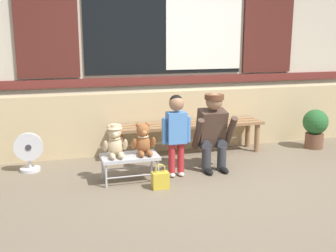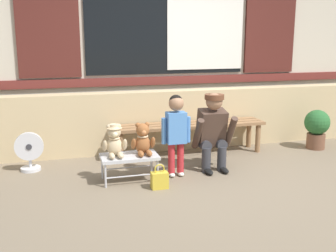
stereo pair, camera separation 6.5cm
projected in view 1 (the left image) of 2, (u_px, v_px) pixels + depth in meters
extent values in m
plane|color=#756651|center=(210.00, 181.00, 4.62)|extent=(60.00, 60.00, 0.00)
cube|color=tan|center=(174.00, 120.00, 5.87)|extent=(6.95, 0.25, 0.85)
cube|color=beige|center=(164.00, 26.00, 6.07)|extent=(7.09, 0.20, 3.50)
cube|color=maroon|center=(166.00, 80.00, 6.13)|extent=(6.52, 0.04, 0.12)
cube|color=black|center=(166.00, 26.00, 5.96)|extent=(2.40, 0.03, 1.40)
cube|color=silver|center=(204.00, 26.00, 6.11)|extent=(1.20, 0.02, 1.29)
cube|color=#4C1E19|center=(46.00, 25.00, 5.49)|extent=(0.84, 0.05, 1.43)
cube|color=#4C1E19|center=(268.00, 26.00, 6.41)|extent=(0.84, 0.05, 1.43)
cube|color=#8E6642|center=(192.00, 127.00, 5.42)|extent=(2.10, 0.11, 0.04)
cube|color=#8E6642|center=(189.00, 125.00, 5.55)|extent=(2.10, 0.11, 0.04)
cube|color=#8E6642|center=(185.00, 123.00, 5.69)|extent=(2.10, 0.11, 0.04)
cylinder|color=#8E6642|center=(121.00, 148.00, 5.20)|extent=(0.07, 0.07, 0.40)
cylinder|color=#8E6642|center=(117.00, 143.00, 5.47)|extent=(0.07, 0.07, 0.40)
cylinder|color=#8E6642|center=(257.00, 138.00, 5.74)|extent=(0.07, 0.07, 0.40)
cylinder|color=#8E6642|center=(248.00, 133.00, 6.00)|extent=(0.07, 0.07, 0.40)
cube|color=#BCBCC1|center=(130.00, 157.00, 4.56)|extent=(0.64, 0.36, 0.04)
cylinder|color=#BCBCC1|center=(106.00, 176.00, 4.37)|extent=(0.02, 0.02, 0.26)
cylinder|color=#BCBCC1|center=(102.00, 168.00, 4.65)|extent=(0.02, 0.02, 0.26)
cylinder|color=#BCBCC1|center=(158.00, 171.00, 4.53)|extent=(0.02, 0.02, 0.26)
cylinder|color=#BCBCC1|center=(152.00, 163.00, 4.81)|extent=(0.02, 0.02, 0.26)
cylinder|color=#BCBCC1|center=(133.00, 176.00, 4.46)|extent=(0.58, 0.02, 0.02)
cylinder|color=#BCBCC1|center=(128.00, 168.00, 4.74)|extent=(0.58, 0.02, 0.02)
ellipsoid|color=#CCB289|center=(115.00, 146.00, 4.51)|extent=(0.17, 0.14, 0.22)
sphere|color=#CCB289|center=(115.00, 132.00, 4.46)|extent=(0.15, 0.15, 0.15)
sphere|color=#FFEEBB|center=(115.00, 134.00, 4.41)|extent=(0.06, 0.06, 0.06)
sphere|color=#CCB289|center=(110.00, 127.00, 4.44)|extent=(0.06, 0.06, 0.06)
ellipsoid|color=#CCB289|center=(105.00, 146.00, 4.44)|extent=(0.06, 0.11, 0.16)
ellipsoid|color=#CCB289|center=(112.00, 156.00, 4.40)|extent=(0.06, 0.15, 0.06)
sphere|color=#CCB289|center=(119.00, 126.00, 4.47)|extent=(0.06, 0.06, 0.06)
ellipsoid|color=#CCB289|center=(125.00, 145.00, 4.50)|extent=(0.06, 0.11, 0.16)
ellipsoid|color=#CCB289|center=(121.00, 155.00, 4.43)|extent=(0.06, 0.15, 0.06)
torus|color=beige|center=(115.00, 138.00, 4.48)|extent=(0.13, 0.13, 0.02)
cylinder|color=beige|center=(114.00, 128.00, 4.46)|extent=(0.17, 0.17, 0.01)
cylinder|color=beige|center=(114.00, 126.00, 4.45)|extent=(0.10, 0.10, 0.04)
ellipsoid|color=#93562D|center=(143.00, 144.00, 4.59)|extent=(0.17, 0.14, 0.22)
sphere|color=#93562D|center=(143.00, 130.00, 4.55)|extent=(0.15, 0.15, 0.15)
sphere|color=#C87B48|center=(144.00, 132.00, 4.50)|extent=(0.06, 0.06, 0.06)
sphere|color=#93562D|center=(138.00, 125.00, 4.53)|extent=(0.06, 0.06, 0.06)
ellipsoid|color=#93562D|center=(134.00, 144.00, 4.53)|extent=(0.06, 0.11, 0.16)
ellipsoid|color=#93562D|center=(141.00, 154.00, 4.49)|extent=(0.06, 0.15, 0.06)
sphere|color=#93562D|center=(147.00, 125.00, 4.56)|extent=(0.06, 0.06, 0.06)
ellipsoid|color=#93562D|center=(153.00, 143.00, 4.59)|extent=(0.06, 0.11, 0.16)
ellipsoid|color=#93562D|center=(150.00, 153.00, 4.52)|extent=(0.06, 0.15, 0.06)
torus|color=beige|center=(143.00, 136.00, 4.57)|extent=(0.13, 0.13, 0.02)
cylinder|color=#B7282D|center=(172.00, 158.00, 4.72)|extent=(0.08, 0.08, 0.36)
ellipsoid|color=silver|center=(172.00, 175.00, 4.75)|extent=(0.07, 0.12, 0.05)
cylinder|color=#B7282D|center=(181.00, 157.00, 4.75)|extent=(0.08, 0.08, 0.36)
ellipsoid|color=silver|center=(181.00, 174.00, 4.78)|extent=(0.07, 0.12, 0.05)
cube|color=#4C84CC|center=(176.00, 128.00, 4.66)|extent=(0.22, 0.15, 0.36)
cylinder|color=#4C84CC|center=(164.00, 131.00, 4.62)|extent=(0.06, 0.06, 0.30)
cylinder|color=#4C84CC|center=(188.00, 129.00, 4.70)|extent=(0.06, 0.06, 0.30)
sphere|color=#9E7051|center=(176.00, 103.00, 4.60)|extent=(0.17, 0.17, 0.17)
sphere|color=black|center=(176.00, 102.00, 4.60)|extent=(0.16, 0.16, 0.16)
cylinder|color=#333338|center=(206.00, 160.00, 4.89)|extent=(0.11, 0.11, 0.30)
cylinder|color=#333338|center=(202.00, 143.00, 4.99)|extent=(0.13, 0.32, 0.13)
ellipsoid|color=black|center=(209.00, 171.00, 4.84)|extent=(0.09, 0.20, 0.06)
cylinder|color=#333338|center=(222.00, 158.00, 4.95)|extent=(0.11, 0.11, 0.30)
cylinder|color=#333338|center=(217.00, 142.00, 5.04)|extent=(0.13, 0.32, 0.13)
ellipsoid|color=black|center=(224.00, 170.00, 4.90)|extent=(0.09, 0.20, 0.06)
cube|color=#473328|center=(211.00, 127.00, 4.94)|extent=(0.32, 0.30, 0.47)
cylinder|color=#473328|center=(198.00, 134.00, 4.80)|extent=(0.08, 0.28, 0.40)
cylinder|color=#473328|center=(230.00, 131.00, 4.91)|extent=(0.08, 0.28, 0.40)
sphere|color=#9E7051|center=(214.00, 101.00, 4.80)|extent=(0.20, 0.20, 0.20)
cylinder|color=brown|center=(214.00, 97.00, 4.79)|extent=(0.23, 0.23, 0.06)
cube|color=brown|center=(222.00, 136.00, 5.11)|extent=(0.10, 0.22, 0.16)
cube|color=gold|center=(160.00, 180.00, 4.37)|extent=(0.18, 0.11, 0.18)
torus|color=gold|center=(160.00, 169.00, 4.35)|extent=(0.11, 0.01, 0.11)
cylinder|color=brown|center=(314.00, 141.00, 5.95)|extent=(0.26, 0.26, 0.22)
sphere|color=#28602D|center=(316.00, 122.00, 5.88)|extent=(0.36, 0.36, 0.36)
cylinder|color=silver|center=(30.00, 169.00, 4.95)|extent=(0.24, 0.24, 0.04)
cylinder|color=silver|center=(30.00, 164.00, 4.93)|extent=(0.04, 0.04, 0.10)
cylinder|color=silver|center=(28.00, 147.00, 4.87)|extent=(0.34, 0.06, 0.34)
cylinder|color=#333338|center=(28.00, 147.00, 4.87)|extent=(0.07, 0.08, 0.07)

